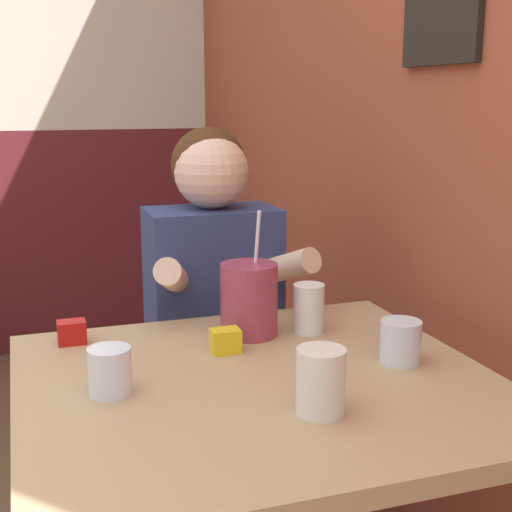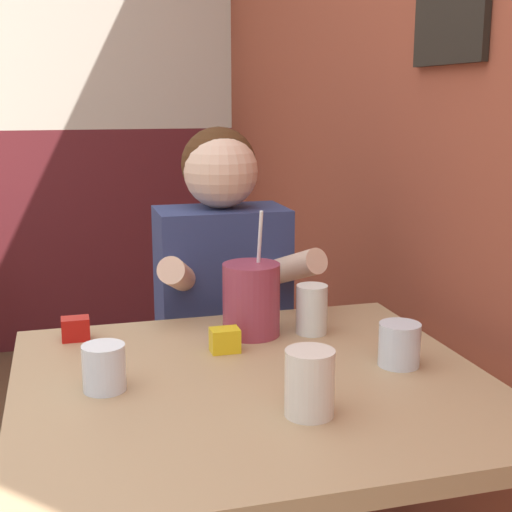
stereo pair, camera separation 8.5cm
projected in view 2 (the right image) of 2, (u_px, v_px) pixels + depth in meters
brick_wall_right at (339, 66)px, 2.31m from camera, size 0.08×4.75×2.70m
main_table at (254, 414)px, 1.36m from camera, size 0.89×0.82×0.73m
person_seated at (223, 338)px, 1.93m from camera, size 0.42×0.40×1.18m
cocktail_pitcher at (251, 299)px, 1.58m from camera, size 0.13×0.13×0.28m
glass_near_pitcher at (104, 368)px, 1.28m from camera, size 0.08×0.08×0.09m
glass_center at (312, 309)px, 1.59m from camera, size 0.07×0.07×0.11m
glass_far_side at (310, 383)px, 1.18m from camera, size 0.08×0.08×0.11m
glass_by_brick at (399, 344)px, 1.40m from camera, size 0.08×0.08×0.09m
condiment_ketchup at (76, 329)px, 1.55m from camera, size 0.06×0.04×0.05m
condiment_mustard at (225, 340)px, 1.48m from camera, size 0.06×0.04×0.05m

